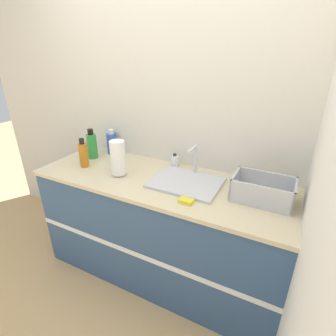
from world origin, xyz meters
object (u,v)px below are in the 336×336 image
object	(u,v)px
dish_rack	(262,192)
paper_towel_roll	(118,158)
soap_dispenser	(175,161)
bottle_amber	(83,154)
bottle_blue	(112,143)
sink	(186,181)
bottle_green	(92,145)

from	to	relation	value
dish_rack	paper_towel_roll	bearing A→B (deg)	-173.58
soap_dispenser	dish_rack	bearing A→B (deg)	-16.67
bottle_amber	bottle_blue	bearing A→B (deg)	87.05
paper_towel_roll	bottle_blue	distance (m)	0.47
bottle_amber	paper_towel_roll	bearing A→B (deg)	0.01
bottle_blue	soap_dispenser	distance (m)	0.64
bottle_blue	bottle_amber	size ratio (longest dim) A/B	0.95
sink	bottle_amber	xyz separation A→B (m)	(-0.85, -0.11, 0.09)
bottle_amber	dish_rack	bearing A→B (deg)	4.82
bottle_blue	bottle_green	bearing A→B (deg)	-116.41
bottle_amber	soap_dispenser	distance (m)	0.73
paper_towel_roll	dish_rack	distance (m)	1.03
paper_towel_roll	bottle_amber	world-z (taller)	paper_towel_roll
sink	bottle_blue	xyz separation A→B (m)	(-0.84, 0.23, 0.08)
bottle_green	bottle_amber	world-z (taller)	bottle_green
paper_towel_roll	bottle_amber	bearing A→B (deg)	-179.99
dish_rack	bottle_green	world-z (taller)	bottle_green
sink	dish_rack	world-z (taller)	sink
paper_towel_roll	bottle_amber	size ratio (longest dim) A/B	1.14
sink	bottle_green	size ratio (longest dim) A/B	1.87
dish_rack	bottle_green	xyz separation A→B (m)	(-1.43, 0.06, 0.06)
sink	bottle_green	xyz separation A→B (m)	(-0.92, 0.07, 0.10)
dish_rack	bottle_green	bearing A→B (deg)	177.68
paper_towel_roll	soap_dispenser	distance (m)	0.46
dish_rack	bottle_amber	bearing A→B (deg)	-175.18
sink	bottle_amber	world-z (taller)	sink
paper_towel_roll	dish_rack	world-z (taller)	paper_towel_roll
sink	bottle_amber	distance (m)	0.86
paper_towel_roll	dish_rack	size ratio (longest dim) A/B	0.73
bottle_amber	soap_dispenser	xyz separation A→B (m)	(0.65, 0.33, -0.06)
soap_dispenser	paper_towel_roll	bearing A→B (deg)	-133.22
bottle_blue	bottle_green	size ratio (longest dim) A/B	0.87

